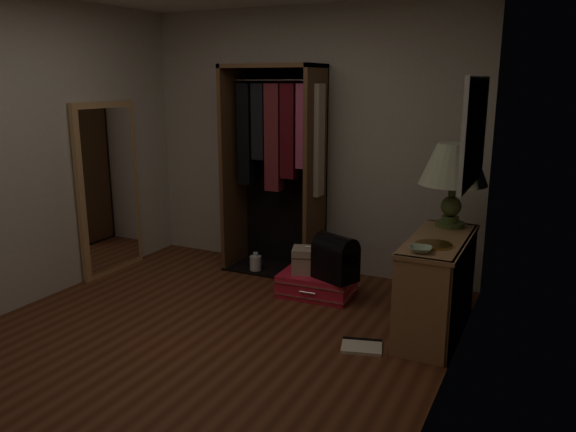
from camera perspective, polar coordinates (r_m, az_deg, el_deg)
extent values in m
plane|color=#572B18|center=(4.32, -9.40, -12.69)|extent=(4.00, 4.00, 0.00)
cube|color=beige|center=(5.64, 1.98, 7.53)|extent=(3.50, 0.02, 2.60)
cube|color=beige|center=(3.22, 15.92, 2.38)|extent=(0.02, 4.00, 2.60)
cube|color=beige|center=(5.14, -26.18, 5.55)|extent=(0.02, 4.00, 2.60)
cube|color=silver|center=(4.17, 18.43, 8.14)|extent=(0.03, 0.96, 0.76)
cube|color=black|center=(4.17, 18.41, 8.14)|extent=(0.03, 0.90, 0.70)
cube|color=beige|center=(4.21, 17.87, 3.95)|extent=(0.01, 0.88, 0.02)
cube|color=beige|center=(4.20, 17.95, 5.00)|extent=(0.01, 0.88, 0.02)
cube|color=beige|center=(4.19, 18.02, 6.05)|extent=(0.01, 0.88, 0.02)
cube|color=beige|center=(4.18, 18.10, 7.10)|extent=(0.01, 0.88, 0.02)
cube|color=beige|center=(4.18, 18.18, 8.16)|extent=(0.01, 0.88, 0.02)
cube|color=beige|center=(4.17, 18.26, 9.22)|extent=(0.01, 0.88, 0.02)
cube|color=beige|center=(4.17, 18.34, 10.29)|extent=(0.01, 0.88, 0.02)
cube|color=beige|center=(4.16, 18.42, 11.35)|extent=(0.01, 0.88, 0.02)
cube|color=beige|center=(4.16, 18.50, 12.42)|extent=(0.01, 0.88, 0.02)
cube|color=#9B714B|center=(3.97, 13.28, -9.35)|extent=(0.40, 0.03, 0.75)
cube|color=#9B714B|center=(4.96, 16.11, -4.84)|extent=(0.40, 0.03, 0.75)
cube|color=#9B714B|center=(4.58, 14.62, -10.55)|extent=(0.40, 1.04, 0.03)
cube|color=#9B714B|center=(4.40, 15.02, -4.46)|extent=(0.40, 1.04, 0.03)
cube|color=#9B714B|center=(4.35, 15.15, -2.39)|extent=(0.42, 1.12, 0.03)
cube|color=brown|center=(4.43, 17.28, -7.15)|extent=(0.02, 1.10, 0.75)
cube|color=#9B714B|center=(4.69, 15.76, -2.42)|extent=(0.36, 0.38, 0.13)
cube|color=gray|center=(4.11, 12.08, -11.11)|extent=(0.16, 0.03, 0.25)
cube|color=#4C3833|center=(4.15, 12.43, -10.99)|extent=(0.19, 0.03, 0.24)
cube|color=#B7AD99|center=(4.20, 12.54, -10.78)|extent=(0.18, 0.04, 0.23)
cube|color=brown|center=(4.23, 12.59, -10.10)|extent=(0.16, 0.05, 0.29)
cube|color=#3F4C59|center=(4.29, 12.83, -10.19)|extent=(0.17, 0.03, 0.24)
cube|color=gray|center=(4.32, 13.09, -9.79)|extent=(0.19, 0.04, 0.27)
cube|color=#59594C|center=(4.35, 13.08, -9.30)|extent=(0.16, 0.05, 0.31)
cube|color=#B2724C|center=(4.40, 13.49, -9.15)|extent=(0.20, 0.03, 0.30)
cube|color=beige|center=(4.44, 13.34, -8.85)|extent=(0.16, 0.05, 0.31)
cube|color=#332D38|center=(4.49, 13.88, -8.68)|extent=(0.22, 0.05, 0.30)
cube|color=gray|center=(4.55, 13.85, -8.52)|extent=(0.19, 0.04, 0.28)
cube|color=#4C3833|center=(4.60, 13.90, -8.20)|extent=(0.17, 0.04, 0.29)
cube|color=#B7AD99|center=(4.65, 13.89, -8.35)|extent=(0.16, 0.03, 0.23)
cube|color=brown|center=(4.67, 14.19, -7.84)|extent=(0.18, 0.03, 0.30)
cube|color=#3F4C59|center=(4.70, 14.32, -7.60)|extent=(0.19, 0.05, 0.31)
cube|color=gray|center=(4.75, 14.28, -7.36)|extent=(0.16, 0.04, 0.31)
cube|color=#59594C|center=(4.80, 14.60, -7.57)|extent=(0.20, 0.04, 0.25)
cube|color=#B2724C|center=(4.84, 14.77, -7.19)|extent=(0.20, 0.05, 0.28)
cube|color=brown|center=(5.78, -5.53, 4.87)|extent=(0.04, 0.50, 2.05)
cube|color=brown|center=(5.36, 2.81, 4.23)|extent=(0.04, 0.50, 2.05)
cube|color=brown|center=(5.49, -1.58, 14.99)|extent=(0.95, 0.50, 0.04)
cube|color=black|center=(5.76, -0.42, 4.91)|extent=(0.95, 0.02, 2.05)
cube|color=black|center=(5.80, -1.45, -5.37)|extent=(0.95, 0.50, 0.02)
cylinder|color=white|center=(5.49, -1.57, 13.64)|extent=(0.87, 0.02, 0.02)
cube|color=black|center=(5.63, -4.26, 8.27)|extent=(0.13, 0.14, 0.99)
cube|color=black|center=(5.55, -2.93, 9.52)|extent=(0.13, 0.11, 0.73)
cube|color=maroon|center=(5.49, -1.43, 7.93)|extent=(0.15, 0.13, 1.03)
cube|color=#590F19|center=(5.40, 0.17, 8.57)|extent=(0.14, 0.14, 0.89)
cube|color=#BF4C72|center=(5.34, 1.58, 9.07)|extent=(0.11, 0.13, 0.79)
cube|color=beige|center=(5.30, 2.86, 7.64)|extent=(0.11, 0.16, 1.05)
cube|color=tan|center=(5.84, -17.75, 2.63)|extent=(0.05, 0.80, 1.70)
cube|color=white|center=(5.82, -17.54, 2.61)|extent=(0.01, 0.68, 1.58)
cube|color=red|center=(5.13, 2.96, -6.89)|extent=(0.67, 0.49, 0.20)
cube|color=white|center=(5.15, 2.95, -7.47)|extent=(0.69, 0.51, 0.01)
cube|color=white|center=(5.11, 2.97, -6.31)|extent=(0.69, 0.51, 0.01)
cylinder|color=white|center=(4.92, 1.99, -7.80)|extent=(0.15, 0.03, 0.02)
cube|color=tan|center=(5.08, 2.36, -4.52)|extent=(0.39, 0.33, 0.23)
cube|color=brown|center=(5.07, 2.36, -4.01)|extent=(0.40, 0.34, 0.01)
cylinder|color=white|center=(5.05, 2.37, -3.18)|extent=(0.10, 0.05, 0.02)
cube|color=black|center=(4.92, 4.83, -4.86)|extent=(0.43, 0.36, 0.28)
cylinder|color=black|center=(4.87, 4.86, -3.29)|extent=(0.43, 0.36, 0.24)
cylinder|color=#43582A|center=(4.71, 16.11, -0.80)|extent=(0.29, 0.29, 0.04)
cylinder|color=#43582A|center=(4.70, 16.14, -0.29)|extent=(0.17, 0.17, 0.05)
sphere|color=#43582A|center=(4.68, 16.23, 0.96)|extent=(0.20, 0.20, 0.16)
cylinder|color=#43582A|center=(4.65, 16.33, 2.52)|extent=(0.07, 0.07, 0.10)
cone|color=beige|center=(4.62, 16.51, 5.09)|extent=(0.67, 0.67, 0.33)
cone|color=beige|center=(4.62, 16.51, 5.09)|extent=(0.60, 0.60, 0.31)
cylinder|color=#B48B45|center=(4.14, 14.60, -2.82)|extent=(0.30, 0.30, 0.01)
imported|color=#9AB698|center=(3.96, 13.31, -3.32)|extent=(0.18, 0.18, 0.04)
cylinder|color=silver|center=(5.72, -3.31, -4.88)|extent=(0.12, 0.12, 0.17)
cylinder|color=silver|center=(5.69, -3.32, -3.90)|extent=(0.05, 0.05, 0.04)
cube|color=#EEE4C8|center=(4.23, 7.50, -13.02)|extent=(0.34, 0.30, 0.02)
cube|color=black|center=(4.31, 7.56, -12.44)|extent=(0.29, 0.12, 0.03)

